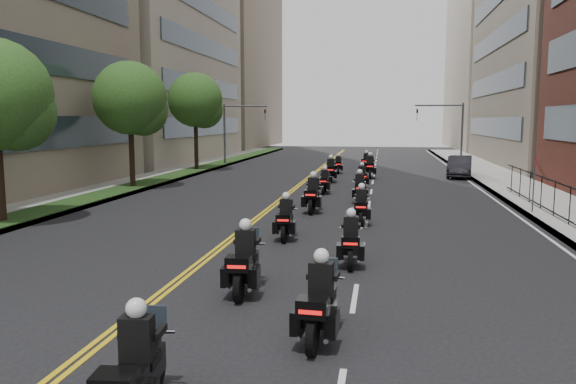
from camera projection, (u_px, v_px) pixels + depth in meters
name	position (u px, v px, depth m)	size (l,w,h in m)	color
sidewalk_right	(530.00, 194.00, 31.44)	(4.00, 90.00, 0.15)	gray
sidewalk_left	(128.00, 185.00, 35.37)	(4.00, 90.00, 0.15)	gray
grass_strip	(140.00, 184.00, 35.23)	(2.00, 90.00, 0.04)	#183212
building_right_far	(510.00, 57.00, 80.06)	(15.00, 28.00, 26.00)	#A39983
building_left_far	(216.00, 62.00, 87.18)	(16.00, 28.00, 26.00)	gray
street_trees	(86.00, 101.00, 28.31)	(4.40, 38.40, 7.98)	black
traffic_signal_right	(451.00, 125.00, 48.01)	(4.09, 0.20, 5.60)	#3F3F44
traffic_signal_left	(235.00, 125.00, 51.13)	(4.09, 0.20, 5.60)	#3F3F44
motorcycle_0	(135.00, 374.00, 7.82)	(0.66, 2.35, 1.74)	black
motorcycle_1	(320.00, 305.00, 10.72)	(0.60, 2.40, 1.77)	black
motorcycle_2	(245.00, 264.00, 13.68)	(0.61, 2.46, 1.81)	black
motorcycle_3	(351.00, 243.00, 16.30)	(0.54, 2.24, 1.65)	black
motorcycle_4	(286.00, 221.00, 19.85)	(0.58, 2.25, 1.66)	black
motorcycle_5	(361.00, 208.00, 22.69)	(0.52, 2.25, 1.66)	black
motorcycle_6	(313.00, 196.00, 25.59)	(0.58, 2.51, 1.86)	black
motorcycle_7	(360.00, 189.00, 28.61)	(0.60, 2.30, 1.70)	black
motorcycle_8	(325.00, 183.00, 32.04)	(0.49, 2.13, 1.58)	black
motorcycle_9	(362.00, 178.00, 34.63)	(0.63, 2.15, 1.59)	black
motorcycle_10	(331.00, 171.00, 37.80)	(0.61, 2.50, 1.85)	black
motorcycle_11	(370.00, 168.00, 40.43)	(0.58, 2.53, 1.87)	black
motorcycle_12	(338.00, 165.00, 43.91)	(0.54, 2.13, 1.57)	black
motorcycle_13	(366.00, 162.00, 46.64)	(0.67, 2.23, 1.65)	black
parked_sedan	(460.00, 167.00, 40.98)	(1.66, 4.77, 1.57)	black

